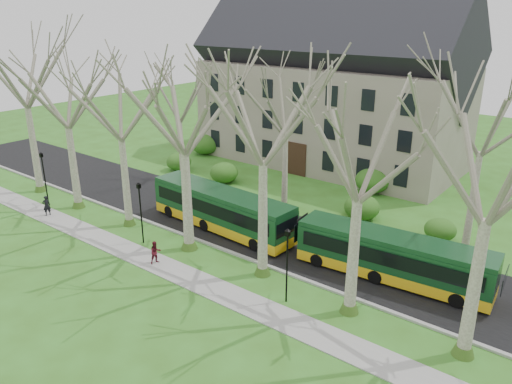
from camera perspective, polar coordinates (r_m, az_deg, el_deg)
ground at (r=32.19m, az=-4.41°, el=-8.05°), size 120.00×120.00×0.00m
sidewalk at (r=30.63m, az=-7.59°, el=-9.70°), size 70.00×2.00×0.06m
road at (r=35.98m, az=1.49°, el=-4.74°), size 80.00×8.00×0.06m
curb at (r=33.15m, az=-2.66°, el=-6.98°), size 80.00×0.25×0.14m
building at (r=51.93m, az=8.58°, el=12.11°), size 26.50×12.20×16.00m
tree_row_verge at (r=29.74m, az=-4.38°, el=4.13°), size 49.00×7.00×14.00m
tree_row_far at (r=39.00m, az=4.83°, el=6.49°), size 33.00×7.00×12.00m
lamp_row at (r=30.40m, az=-5.81°, el=-4.47°), size 36.22×0.22×4.30m
hedges at (r=44.57m, az=3.19°, el=1.61°), size 30.60×8.60×2.00m
bus_lead at (r=36.22m, az=-3.97°, el=-1.96°), size 12.17×3.20×3.01m
bus_follow at (r=30.68m, az=15.32°, el=-7.14°), size 11.59×3.35×2.86m
pedestrian_a at (r=41.93m, az=-22.81°, el=-1.44°), size 0.50×0.66×1.61m
pedestrian_b at (r=32.22m, az=-11.40°, el=-6.78°), size 0.75×0.86×1.49m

